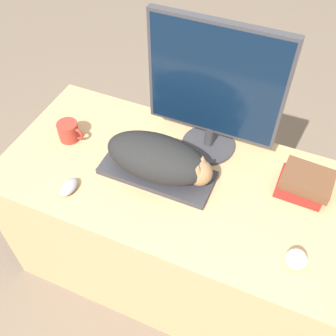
{
  "coord_description": "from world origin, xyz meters",
  "views": [
    {
      "loc": [
        0.33,
        -0.56,
        1.88
      ],
      "look_at": [
        -0.05,
        0.32,
        0.77
      ],
      "focal_mm": 42.0,
      "sensor_mm": 36.0,
      "label": 1
    }
  ],
  "objects_px": {
    "keyboard": "(157,173)",
    "monitor": "(214,87)",
    "computer_mouse": "(69,187)",
    "coffee_mug": "(69,131)",
    "cat": "(160,158)",
    "book_stack": "(304,183)",
    "baseball": "(296,259)"
  },
  "relations": [
    {
      "from": "cat",
      "to": "computer_mouse",
      "type": "xyz_separation_m",
      "value": [
        -0.28,
        -0.2,
        -0.08
      ]
    },
    {
      "from": "cat",
      "to": "coffee_mug",
      "type": "bearing_deg",
      "value": 174.87
    },
    {
      "from": "cat",
      "to": "baseball",
      "type": "relative_size",
      "value": 6.07
    },
    {
      "from": "keyboard",
      "to": "coffee_mug",
      "type": "height_order",
      "value": "coffee_mug"
    },
    {
      "from": "monitor",
      "to": "baseball",
      "type": "relative_size",
      "value": 8.07
    },
    {
      "from": "computer_mouse",
      "to": "coffee_mug",
      "type": "height_order",
      "value": "coffee_mug"
    },
    {
      "from": "keyboard",
      "to": "computer_mouse",
      "type": "distance_m",
      "value": 0.33
    },
    {
      "from": "cat",
      "to": "book_stack",
      "type": "distance_m",
      "value": 0.54
    },
    {
      "from": "monitor",
      "to": "computer_mouse",
      "type": "relative_size",
      "value": 6.11
    },
    {
      "from": "monitor",
      "to": "computer_mouse",
      "type": "bearing_deg",
      "value": -133.76
    },
    {
      "from": "monitor",
      "to": "baseball",
      "type": "height_order",
      "value": "monitor"
    },
    {
      "from": "keyboard",
      "to": "computer_mouse",
      "type": "xyz_separation_m",
      "value": [
        -0.27,
        -0.2,
        0.0
      ]
    },
    {
      "from": "cat",
      "to": "monitor",
      "type": "bearing_deg",
      "value": 62.23
    },
    {
      "from": "baseball",
      "to": "computer_mouse",
      "type": "bearing_deg",
      "value": -178.2
    },
    {
      "from": "book_stack",
      "to": "computer_mouse",
      "type": "bearing_deg",
      "value": -156.63
    },
    {
      "from": "cat",
      "to": "coffee_mug",
      "type": "distance_m",
      "value": 0.44
    },
    {
      "from": "keyboard",
      "to": "book_stack",
      "type": "bearing_deg",
      "value": 15.71
    },
    {
      "from": "monitor",
      "to": "baseball",
      "type": "distance_m",
      "value": 0.64
    },
    {
      "from": "baseball",
      "to": "book_stack",
      "type": "xyz_separation_m",
      "value": [
        -0.04,
        0.32,
        0.01
      ]
    },
    {
      "from": "computer_mouse",
      "to": "baseball",
      "type": "bearing_deg",
      "value": 1.8
    },
    {
      "from": "computer_mouse",
      "to": "baseball",
      "type": "height_order",
      "value": "baseball"
    },
    {
      "from": "keyboard",
      "to": "monitor",
      "type": "distance_m",
      "value": 0.39
    },
    {
      "from": "computer_mouse",
      "to": "coffee_mug",
      "type": "bearing_deg",
      "value": 121.81
    },
    {
      "from": "computer_mouse",
      "to": "baseball",
      "type": "distance_m",
      "value": 0.83
    },
    {
      "from": "keyboard",
      "to": "cat",
      "type": "relative_size",
      "value": 1.06
    },
    {
      "from": "monitor",
      "to": "book_stack",
      "type": "xyz_separation_m",
      "value": [
        0.4,
        -0.07,
        -0.26
      ]
    },
    {
      "from": "cat",
      "to": "book_stack",
      "type": "relative_size",
      "value": 2.15
    },
    {
      "from": "computer_mouse",
      "to": "coffee_mug",
      "type": "relative_size",
      "value": 0.79
    },
    {
      "from": "book_stack",
      "to": "coffee_mug",
      "type": "bearing_deg",
      "value": -173.37
    },
    {
      "from": "computer_mouse",
      "to": "book_stack",
      "type": "relative_size",
      "value": 0.47
    },
    {
      "from": "keyboard",
      "to": "monitor",
      "type": "relative_size",
      "value": 0.8
    },
    {
      "from": "monitor",
      "to": "book_stack",
      "type": "relative_size",
      "value": 2.86
    }
  ]
}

